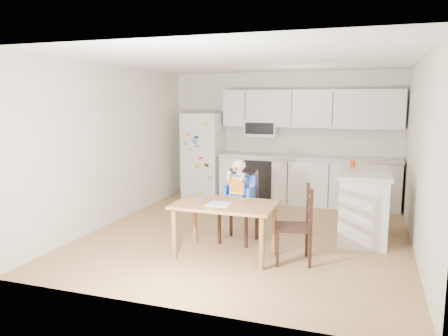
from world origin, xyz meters
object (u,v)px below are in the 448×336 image
Objects in this scene: chair_side at (301,219)px; dining_table at (225,210)px; red_cup at (353,164)px; refrigerator at (204,155)px; kitchen_island at (364,204)px; chair_booster at (240,192)px.

dining_table is at bearing -99.53° from chair_side.
chair_side reaches higher than dining_table.
red_cup is at bearing 147.06° from chair_side.
refrigerator is 1.35× the size of dining_table.
kitchen_island is 1.13× the size of chair_booster.
red_cup reaches higher than kitchen_island.
refrigerator reaches higher than chair_booster.
refrigerator is at bearing 150.68° from kitchen_island.
kitchen_island is 13.00× the size of red_cup.
chair_booster reaches higher than dining_table.
dining_table is at bearing -64.20° from refrigerator.
chair_booster reaches higher than chair_side.
chair_side is (-0.51, -1.49, -0.49)m from red_cup.
refrigerator is at bearing -155.12° from chair_side.
chair_booster reaches higher than red_cup.
kitchen_island reaches higher than dining_table.
chair_booster is at bearing -156.11° from kitchen_island.
refrigerator is 16.72× the size of red_cup.
red_cup is at bearing 131.03° from kitchen_island.
refrigerator reaches higher than kitchen_island.
red_cup is 0.09× the size of chair_booster.
chair_booster is (-1.45, -0.94, -0.32)m from red_cup.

